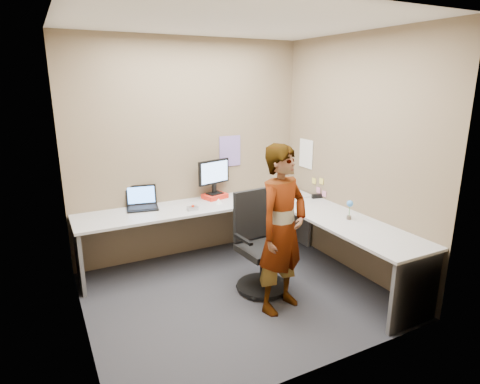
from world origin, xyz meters
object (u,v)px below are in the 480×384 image
desk (256,225)px  monitor (214,174)px  office_chair (259,251)px  person (282,230)px

desk → monitor: 0.92m
office_chair → desk: bearing=62.1°
desk → monitor: size_ratio=6.53×
person → desk: bearing=60.3°
office_chair → person: bearing=-96.1°
desk → office_chair: office_chair is taller
office_chair → person: (-0.01, -0.44, 0.39)m
desk → monitor: monitor is taller
desk → person: size_ratio=1.81×
person → office_chair: bearing=70.3°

